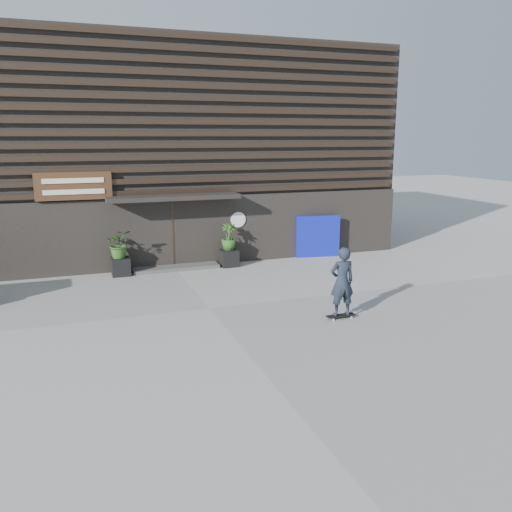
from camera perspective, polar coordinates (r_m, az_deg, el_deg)
name	(u,v)px	position (r m, az deg, el deg)	size (l,w,h in m)	color
ground	(209,308)	(14.44, -5.09, -5.67)	(80.00, 80.00, 0.00)	#9E9A96
entrance_step	(176,268)	(18.75, -8.67, -1.24)	(3.00, 0.80, 0.12)	#464644
planter_pot_left	(121,267)	(18.25, -14.43, -1.12)	(0.60, 0.60, 0.60)	black
bamboo_left	(119,244)	(18.08, -14.57, 1.28)	(0.86, 0.75, 0.96)	#2D591E
planter_pot_right	(229,258)	(18.94, -2.93, -0.22)	(0.60, 0.60, 0.60)	black
bamboo_right	(229,237)	(18.78, -2.96, 2.10)	(0.54, 0.54, 0.96)	#2D591E
blue_tarp	(318,236)	(20.44, 6.73, 2.13)	(1.72, 0.12, 1.61)	#0C14A1
building	(148,150)	(23.49, -11.59, 11.16)	(18.00, 11.00, 8.00)	black
skateboarder	(342,282)	(13.50, 9.30, -2.78)	(0.78, 0.47, 1.87)	black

